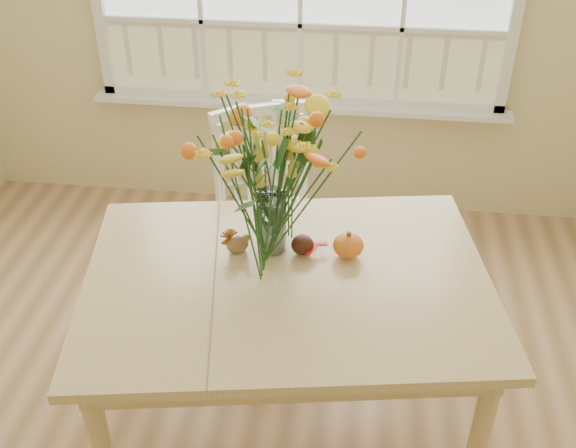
# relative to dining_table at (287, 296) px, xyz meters

# --- Properties ---
(dining_table) EXTENTS (1.63, 1.28, 0.79)m
(dining_table) POSITION_rel_dining_table_xyz_m (0.00, 0.00, 0.00)
(dining_table) COLOR tan
(dining_table) RESTS_ON floor
(windsor_chair) EXTENTS (0.62, 0.61, 1.03)m
(windsor_chair) POSITION_rel_dining_table_xyz_m (-0.19, 0.78, -0.12)
(windsor_chair) COLOR white
(windsor_chair) RESTS_ON floor
(flower_vase) EXTENTS (0.52, 0.52, 0.62)m
(flower_vase) POSITION_rel_dining_table_xyz_m (-0.08, 0.17, 0.46)
(flower_vase) COLOR white
(flower_vase) RESTS_ON dining_table
(pumpkin) EXTENTS (0.12, 0.12, 0.09)m
(pumpkin) POSITION_rel_dining_table_xyz_m (0.21, 0.15, 0.14)
(pumpkin) COLOR #C45D17
(pumpkin) RESTS_ON dining_table
(turkey_figurine) EXTENTS (0.11, 0.10, 0.11)m
(turkey_figurine) POSITION_rel_dining_table_xyz_m (-0.20, 0.12, 0.14)
(turkey_figurine) COLOR #CCB78C
(turkey_figurine) RESTS_ON dining_table
(dark_gourd) EXTENTS (0.13, 0.11, 0.08)m
(dark_gourd) POSITION_rel_dining_table_xyz_m (0.04, 0.14, 0.13)
(dark_gourd) COLOR #38160F
(dark_gourd) RESTS_ON dining_table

